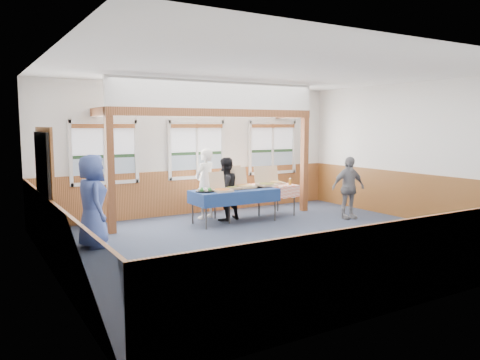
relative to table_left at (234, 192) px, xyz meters
name	(u,v)px	position (x,y,z in m)	size (l,w,h in m)	color
floor	(276,241)	(-0.21, -1.95, -0.70)	(8.00, 8.00, 0.00)	#2B3447
ceiling	(278,71)	(-0.21, -1.95, 2.50)	(8.00, 8.00, 0.00)	white
wall_back	(196,150)	(-0.21, 1.55, 0.90)	(8.00, 8.00, 0.00)	silver
wall_front	(442,175)	(-0.21, -5.45, 0.90)	(8.00, 8.00, 0.00)	silver
wall_left	(49,168)	(-4.21, -1.95, 0.90)	(8.00, 8.00, 0.00)	silver
wall_right	(419,152)	(3.79, -1.95, 0.90)	(8.00, 8.00, 0.00)	silver
wainscot_back	(197,191)	(-0.21, 1.53, -0.15)	(7.98, 0.05, 1.10)	brown
wainscot_front	(436,257)	(-0.21, -5.42, -0.15)	(7.98, 0.05, 1.10)	brown
wainscot_left	(55,239)	(-4.18, -1.95, -0.15)	(0.05, 6.98, 1.10)	brown
wainscot_right	(416,197)	(3.77, -1.95, -0.15)	(0.05, 6.98, 1.10)	brown
cased_opening	(44,197)	(-4.17, -1.05, 0.35)	(0.06, 1.30, 2.10)	#353535
window_left	(104,149)	(-2.51, 1.51, 0.98)	(1.56, 0.10, 1.46)	silver
window_mid	(197,147)	(-0.21, 1.51, 0.98)	(1.56, 0.10, 1.46)	silver
window_right	(272,145)	(2.09, 1.51, 0.98)	(1.56, 0.10, 1.46)	silver
post_left	(110,175)	(-2.71, 0.35, 0.50)	(0.15, 0.15, 2.40)	#5C3214
post_right	(304,165)	(2.29, 0.35, 0.50)	(0.15, 0.15, 2.40)	#5C3214
cross_beam	(219,113)	(-0.21, 0.35, 1.79)	(5.15, 0.18, 0.18)	#5C3214
table_left	(234,192)	(0.00, 0.00, 0.00)	(2.14, 1.52, 0.76)	#353535
table_right	(255,188)	(0.74, 0.28, 0.00)	(2.09, 1.11, 0.76)	#353535
pizza_box_a	(221,188)	(-0.40, -0.11, 0.12)	(0.40, 0.48, 0.42)	tan
pizza_box_b	(244,185)	(0.35, 0.16, 0.12)	(0.44, 0.53, 0.46)	tan
pizza_box_c	(231,186)	(0.00, 0.18, 0.12)	(0.47, 0.53, 0.42)	tan
pizza_box_d	(239,183)	(0.39, 0.47, 0.12)	(0.44, 0.54, 0.47)	tan
pizza_box_e	(266,183)	(1.00, 0.20, 0.12)	(0.48, 0.56, 0.46)	tan
pizza_box_f	(274,181)	(1.40, 0.42, 0.12)	(0.44, 0.52, 0.43)	tan
veggie_tray	(205,190)	(-0.75, 0.00, 0.09)	(0.41, 0.41, 0.09)	black
drink_glass	(290,182)	(1.59, 0.03, 0.13)	(0.07, 0.07, 0.15)	#A96A1C
woman_white	(205,184)	(-0.36, 0.76, 0.13)	(0.61, 0.40, 1.66)	white
woman_black	(225,189)	(-0.06, 0.32, 0.03)	(0.71, 0.56, 1.47)	black
man_blue	(92,201)	(-3.30, -0.58, 0.14)	(0.83, 0.54, 1.69)	#3C5098
person_grey	(348,188)	(2.53, -1.01, 0.04)	(0.87, 0.36, 1.48)	slate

